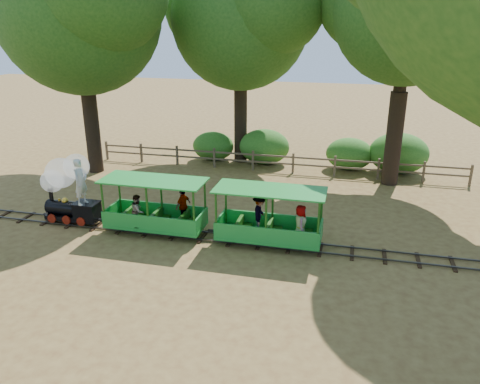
% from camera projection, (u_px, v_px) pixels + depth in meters
% --- Properties ---
extents(ground, '(90.00, 90.00, 0.00)m').
position_uv_depth(ground, '(231.00, 240.00, 15.81)').
color(ground, olive).
rests_on(ground, ground).
extents(track, '(22.00, 1.00, 0.10)m').
position_uv_depth(track, '(231.00, 239.00, 15.79)').
color(track, '#3F3D3A').
rests_on(track, ground).
extents(locomotive, '(2.31, 1.10, 2.66)m').
position_uv_depth(locomotive, '(67.00, 184.00, 16.72)').
color(locomotive, black).
rests_on(locomotive, ground).
extents(carriage_front, '(3.56, 1.46, 1.85)m').
position_uv_depth(carriage_front, '(157.00, 212.00, 16.13)').
color(carriage_front, green).
rests_on(carriage_front, track).
extents(carriage_rear, '(3.56, 1.46, 1.85)m').
position_uv_depth(carriage_rear, '(271.00, 222.00, 15.22)').
color(carriage_rear, green).
rests_on(carriage_rear, track).
extents(oak_nw, '(9.14, 8.04, 11.06)m').
position_uv_depth(oak_nw, '(79.00, 2.00, 20.64)').
color(oak_nw, '#2D2116').
rests_on(oak_nw, ground).
extents(oak_nc, '(8.41, 7.40, 10.43)m').
position_uv_depth(oak_nc, '(240.00, 12.00, 22.49)').
color(oak_nc, '#2D2116').
rests_on(oak_nc, ground).
extents(oak_ne, '(7.66, 6.74, 10.51)m').
position_uv_depth(oak_ne, '(409.00, 1.00, 18.85)').
color(oak_ne, '#2D2116').
rests_on(oak_ne, ground).
extents(fence, '(18.10, 0.10, 1.00)m').
position_uv_depth(fence, '(273.00, 160.00, 22.91)').
color(fence, brown).
rests_on(fence, ground).
extents(shrub_west, '(2.20, 1.69, 1.52)m').
position_uv_depth(shrub_west, '(213.00, 146.00, 24.82)').
color(shrub_west, '#2D6B1E').
rests_on(shrub_west, ground).
extents(shrub_mid_w, '(2.60, 2.00, 1.80)m').
position_uv_depth(shrub_mid_w, '(264.00, 147.00, 24.14)').
color(shrub_mid_w, '#2D6B1E').
rests_on(shrub_mid_w, ground).
extents(shrub_mid_e, '(2.30, 1.77, 1.59)m').
position_uv_depth(shrub_mid_e, '(349.00, 154.00, 23.21)').
color(shrub_mid_e, '#2D6B1E').
rests_on(shrub_mid_e, ground).
extents(shrub_east, '(2.84, 2.19, 1.97)m').
position_uv_depth(shrub_east, '(399.00, 153.00, 22.62)').
color(shrub_east, '#2D6B1E').
rests_on(shrub_east, ground).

